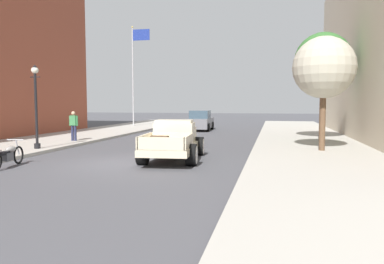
{
  "coord_description": "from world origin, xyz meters",
  "views": [
    {
      "loc": [
        5.43,
        -12.67,
        2.24
      ],
      "look_at": [
        1.98,
        2.85,
        1.0
      ],
      "focal_mm": 34.42,
      "sensor_mm": 36.0,
      "label": 1
    }
  ],
  "objects_px": {
    "car_background_grey": "(200,121)",
    "hotrod_truck_cream": "(174,140)",
    "street_lamp_near": "(36,100)",
    "street_tree_second": "(323,61)",
    "pedestrian_sidewalk_left": "(74,124)",
    "flagpole": "(135,65)",
    "street_tree_nearest": "(324,68)",
    "motorcycle_parked": "(8,155)"
  },
  "relations": [
    {
      "from": "car_background_grey",
      "to": "hotrod_truck_cream",
      "type": "bearing_deg",
      "value": -82.59
    },
    {
      "from": "street_lamp_near",
      "to": "street_tree_second",
      "type": "height_order",
      "value": "street_tree_second"
    },
    {
      "from": "pedestrian_sidewalk_left",
      "to": "street_lamp_near",
      "type": "distance_m",
      "value": 3.87
    },
    {
      "from": "pedestrian_sidewalk_left",
      "to": "street_tree_second",
      "type": "relative_size",
      "value": 0.27
    },
    {
      "from": "street_tree_second",
      "to": "street_lamp_near",
      "type": "bearing_deg",
      "value": -151.41
    },
    {
      "from": "hotrod_truck_cream",
      "to": "flagpole",
      "type": "bearing_deg",
      "value": 115.61
    },
    {
      "from": "pedestrian_sidewalk_left",
      "to": "street_tree_second",
      "type": "distance_m",
      "value": 14.53
    },
    {
      "from": "street_lamp_near",
      "to": "street_tree_nearest",
      "type": "bearing_deg",
      "value": 9.68
    },
    {
      "from": "street_lamp_near",
      "to": "hotrod_truck_cream",
      "type": "bearing_deg",
      "value": -5.87
    },
    {
      "from": "motorcycle_parked",
      "to": "street_tree_nearest",
      "type": "distance_m",
      "value": 13.17
    },
    {
      "from": "street_lamp_near",
      "to": "street_tree_second",
      "type": "xyz_separation_m",
      "value": [
        13.36,
        7.28,
        2.26
      ]
    },
    {
      "from": "motorcycle_parked",
      "to": "street_tree_second",
      "type": "xyz_separation_m",
      "value": [
        11.77,
        11.18,
        4.2
      ]
    },
    {
      "from": "motorcycle_parked",
      "to": "flagpole",
      "type": "distance_m",
      "value": 22.28
    },
    {
      "from": "car_background_grey",
      "to": "street_lamp_near",
      "type": "xyz_separation_m",
      "value": [
        -4.73,
        -14.95,
        1.62
      ]
    },
    {
      "from": "motorcycle_parked",
      "to": "flagpole",
      "type": "xyz_separation_m",
      "value": [
        -3.52,
        21.34,
        5.33
      ]
    },
    {
      "from": "hotrod_truck_cream",
      "to": "flagpole",
      "type": "relative_size",
      "value": 0.55
    },
    {
      "from": "pedestrian_sidewalk_left",
      "to": "street_tree_second",
      "type": "height_order",
      "value": "street_tree_second"
    },
    {
      "from": "street_tree_nearest",
      "to": "street_tree_second",
      "type": "relative_size",
      "value": 0.82
    },
    {
      "from": "street_tree_nearest",
      "to": "motorcycle_parked",
      "type": "bearing_deg",
      "value": -151.52
    },
    {
      "from": "car_background_grey",
      "to": "street_lamp_near",
      "type": "relative_size",
      "value": 1.13
    },
    {
      "from": "hotrod_truck_cream",
      "to": "pedestrian_sidewalk_left",
      "type": "bearing_deg",
      "value": 148.32
    },
    {
      "from": "motorcycle_parked",
      "to": "pedestrian_sidewalk_left",
      "type": "xyz_separation_m",
      "value": [
        -1.84,
        7.53,
        0.64
      ]
    },
    {
      "from": "street_lamp_near",
      "to": "pedestrian_sidewalk_left",
      "type": "bearing_deg",
      "value": 93.91
    },
    {
      "from": "hotrod_truck_cream",
      "to": "street_tree_nearest",
      "type": "height_order",
      "value": "street_tree_nearest"
    },
    {
      "from": "hotrod_truck_cream",
      "to": "street_lamp_near",
      "type": "distance_m",
      "value": 7.0
    },
    {
      "from": "street_tree_nearest",
      "to": "hotrod_truck_cream",
      "type": "bearing_deg",
      "value": -154.47
    },
    {
      "from": "motorcycle_parked",
      "to": "street_tree_second",
      "type": "bearing_deg",
      "value": 43.52
    },
    {
      "from": "street_tree_second",
      "to": "motorcycle_parked",
      "type": "bearing_deg",
      "value": -136.48
    },
    {
      "from": "flagpole",
      "to": "street_tree_second",
      "type": "distance_m",
      "value": 18.4
    },
    {
      "from": "street_tree_nearest",
      "to": "street_lamp_near",
      "type": "bearing_deg",
      "value": -170.32
    },
    {
      "from": "car_background_grey",
      "to": "pedestrian_sidewalk_left",
      "type": "relative_size",
      "value": 2.64
    },
    {
      "from": "flagpole",
      "to": "street_tree_second",
      "type": "relative_size",
      "value": 1.5
    },
    {
      "from": "pedestrian_sidewalk_left",
      "to": "street_lamp_near",
      "type": "height_order",
      "value": "street_lamp_near"
    },
    {
      "from": "hotrod_truck_cream",
      "to": "motorcycle_parked",
      "type": "bearing_deg",
      "value": -148.29
    },
    {
      "from": "pedestrian_sidewalk_left",
      "to": "flagpole",
      "type": "xyz_separation_m",
      "value": [
        -1.68,
        13.81,
        4.68
      ]
    },
    {
      "from": "street_lamp_near",
      "to": "street_tree_second",
      "type": "distance_m",
      "value": 15.39
    },
    {
      "from": "flagpole",
      "to": "street_tree_nearest",
      "type": "bearing_deg",
      "value": -46.04
    },
    {
      "from": "motorcycle_parked",
      "to": "car_background_grey",
      "type": "height_order",
      "value": "car_background_grey"
    },
    {
      "from": "motorcycle_parked",
      "to": "car_background_grey",
      "type": "bearing_deg",
      "value": 80.54
    },
    {
      "from": "car_background_grey",
      "to": "street_tree_second",
      "type": "bearing_deg",
      "value": -41.63
    },
    {
      "from": "motorcycle_parked",
      "to": "car_background_grey",
      "type": "distance_m",
      "value": 19.11
    },
    {
      "from": "pedestrian_sidewalk_left",
      "to": "street_tree_second",
      "type": "bearing_deg",
      "value": 15.0
    }
  ]
}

